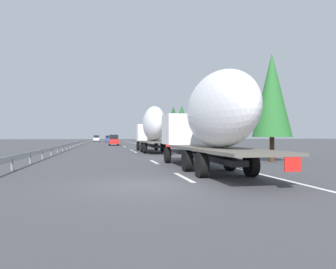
{
  "coord_description": "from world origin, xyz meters",
  "views": [
    {
      "loc": [
        -11.19,
        1.48,
        1.74
      ],
      "look_at": [
        18.81,
        -4.46,
        1.87
      ],
      "focal_mm": 34.65,
      "sensor_mm": 36.0,
      "label": 1
    }
  ],
  "objects_px": {
    "car_white_van": "(96,138)",
    "road_sign": "(152,133)",
    "truck_lead": "(152,127)",
    "car_blue_sedan": "(108,139)",
    "truck_trailing": "(210,118)",
    "car_red_compact": "(114,140)"
  },
  "relations": [
    {
      "from": "car_blue_sedan",
      "to": "car_white_van",
      "type": "height_order",
      "value": "car_white_van"
    },
    {
      "from": "truck_lead",
      "to": "car_blue_sedan",
      "type": "relative_size",
      "value": 2.71
    },
    {
      "from": "car_red_compact",
      "to": "truck_lead",
      "type": "bearing_deg",
      "value": -172.48
    },
    {
      "from": "truck_lead",
      "to": "truck_trailing",
      "type": "xyz_separation_m",
      "value": [
        -19.12,
        0.0,
        -0.05
      ]
    },
    {
      "from": "car_red_compact",
      "to": "car_blue_sedan",
      "type": "distance_m",
      "value": 33.26
    },
    {
      "from": "truck_lead",
      "to": "truck_trailing",
      "type": "relative_size",
      "value": 0.88
    },
    {
      "from": "truck_lead",
      "to": "truck_trailing",
      "type": "bearing_deg",
      "value": 180.0
    },
    {
      "from": "car_red_compact",
      "to": "car_blue_sedan",
      "type": "bearing_deg",
      "value": 0.88
    },
    {
      "from": "car_blue_sedan",
      "to": "road_sign",
      "type": "distance_m",
      "value": 37.97
    },
    {
      "from": "car_blue_sedan",
      "to": "road_sign",
      "type": "relative_size",
      "value": 1.44
    },
    {
      "from": "car_red_compact",
      "to": "car_blue_sedan",
      "type": "xyz_separation_m",
      "value": [
        33.25,
        0.51,
        -0.04
      ]
    },
    {
      "from": "car_white_van",
      "to": "road_sign",
      "type": "height_order",
      "value": "road_sign"
    },
    {
      "from": "truck_lead",
      "to": "road_sign",
      "type": "xyz_separation_m",
      "value": [
        21.31,
        -3.1,
        -0.48
      ]
    },
    {
      "from": "truck_lead",
      "to": "car_red_compact",
      "type": "relative_size",
      "value": 3.03
    },
    {
      "from": "truck_trailing",
      "to": "car_red_compact",
      "type": "xyz_separation_m",
      "value": [
        44.49,
        3.35,
        -1.63
      ]
    },
    {
      "from": "truck_lead",
      "to": "car_blue_sedan",
      "type": "xyz_separation_m",
      "value": [
        58.62,
        3.86,
        -1.72
      ]
    },
    {
      "from": "car_red_compact",
      "to": "road_sign",
      "type": "bearing_deg",
      "value": -122.17
    },
    {
      "from": "truck_trailing",
      "to": "car_red_compact",
      "type": "distance_m",
      "value": 44.65
    },
    {
      "from": "truck_trailing",
      "to": "car_red_compact",
      "type": "bearing_deg",
      "value": 4.3
    },
    {
      "from": "car_red_compact",
      "to": "road_sign",
      "type": "distance_m",
      "value": 7.71
    },
    {
      "from": "car_blue_sedan",
      "to": "car_white_van",
      "type": "relative_size",
      "value": 1.0
    },
    {
      "from": "truck_lead",
      "to": "car_red_compact",
      "type": "distance_m",
      "value": 25.64
    }
  ]
}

